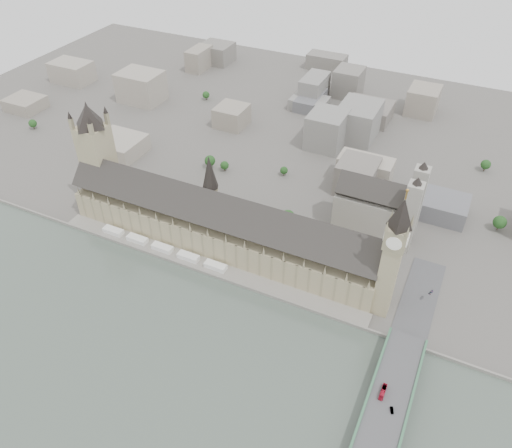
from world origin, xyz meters
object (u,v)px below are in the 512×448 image
at_px(victoria_tower, 97,153).
at_px(westminster_abbey, 379,207).
at_px(elizabeth_tower, 393,251).
at_px(car_approach, 431,292).
at_px(car_silver, 392,410).
at_px(westminster_bridge, 379,433).
at_px(red_bus_north, 383,392).
at_px(palace_of_westminster, 220,225).

relative_size(victoria_tower, westminster_abbey, 1.47).
relative_size(elizabeth_tower, car_approach, 23.09).
distance_m(westminster_abbey, car_silver, 178.15).
distance_m(westminster_bridge, car_silver, 14.94).
distance_m(elizabeth_tower, red_bus_north, 88.60).
height_order(elizabeth_tower, car_silver, elizabeth_tower).
xyz_separation_m(westminster_abbey, red_bus_north, (46.45, -160.03, -13.26)).
height_order(victoria_tower, red_bus_north, victoria_tower).
xyz_separation_m(red_bus_north, car_approach, (10.92, 95.41, -0.90)).
relative_size(palace_of_westminster, red_bus_north, 23.47).
relative_size(palace_of_westminster, victoria_tower, 2.65).
bearing_deg(elizabeth_tower, westminster_bridge, -75.89).
height_order(elizabeth_tower, car_approach, elizabeth_tower).
bearing_deg(westminster_abbey, car_silver, -72.23).
height_order(palace_of_westminster, red_bus_north, palace_of_westminster).
bearing_deg(car_silver, westminster_bridge, -123.94).
relative_size(elizabeth_tower, westminster_bridge, 0.33).
bearing_deg(victoria_tower, westminster_bridge, -21.78).
relative_size(palace_of_westminster, elizabeth_tower, 2.47).
bearing_deg(victoria_tower, car_approach, 0.86).
distance_m(palace_of_westminster, westminster_abbey, 134.09).
xyz_separation_m(elizabeth_tower, car_approach, (30.30, 22.38, -47.16)).
height_order(westminster_bridge, car_silver, car_silver).
bearing_deg(red_bus_north, car_approach, 84.15).
height_order(palace_of_westminster, elizabeth_tower, elizabeth_tower).
xyz_separation_m(palace_of_westminster, red_bus_north, (157.38, -84.73, -10.88)).
distance_m(red_bus_north, car_silver, 11.97).
height_order(palace_of_westminster, car_approach, palace_of_westminster).
xyz_separation_m(victoria_tower, westminster_abbey, (232.92, 69.00, -30.12)).
bearing_deg(elizabeth_tower, victoria_tower, 176.04).
distance_m(victoria_tower, car_approach, 293.69).
bearing_deg(red_bus_north, elizabeth_tower, 105.54).
xyz_separation_m(victoria_tower, car_silver, (287.12, -100.12, -44.20)).
bearing_deg(westminster_bridge, palace_of_westminster, 146.51).
xyz_separation_m(elizabeth_tower, victoria_tower, (-260.00, 18.00, -2.88)).
bearing_deg(palace_of_westminster, westminster_abbey, 34.17).
distance_m(palace_of_westminster, car_silver, 190.27).
height_order(car_silver, car_approach, car_silver).
bearing_deg(red_bus_north, palace_of_westminster, 152.38).
height_order(elizabeth_tower, victoria_tower, elizabeth_tower).
height_order(red_bus_north, car_approach, red_bus_north).
xyz_separation_m(westminster_abbey, car_approach, (57.38, -64.62, -14.16)).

